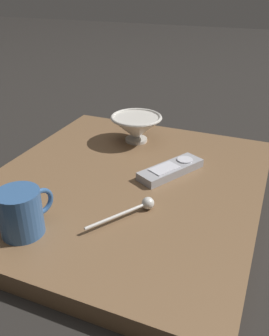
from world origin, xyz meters
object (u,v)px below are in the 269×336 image
(coffee_mug, at_px, (21,212))
(teaspoon, at_px, (140,206))
(tv_remote_near, at_px, (171,169))
(cereal_bowl, at_px, (136,127))

(coffee_mug, xyz_separation_m, teaspoon, (0.13, -0.16, -0.03))
(coffee_mug, xyz_separation_m, tv_remote_near, (0.30, -0.17, -0.03))
(teaspoon, xyz_separation_m, tv_remote_near, (0.16, -0.01, -0.00))
(cereal_bowl, bearing_deg, teaspoon, -156.32)
(cereal_bowl, relative_size, coffee_mug, 1.33)
(coffee_mug, distance_m, teaspoon, 0.21)
(coffee_mug, distance_m, tv_remote_near, 0.34)
(coffee_mug, bearing_deg, teaspoon, -50.80)
(cereal_bowl, xyz_separation_m, coffee_mug, (-0.43, 0.03, 0.00))
(tv_remote_near, bearing_deg, teaspoon, 177.27)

